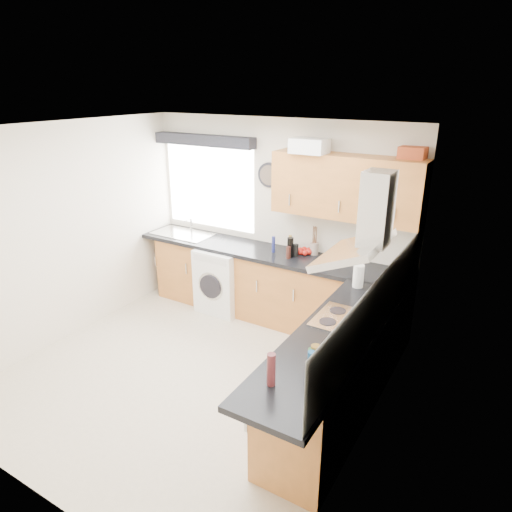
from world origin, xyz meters
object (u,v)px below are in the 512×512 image
Objects in this scene: upper_cabinets at (346,187)px; washing_machine at (223,279)px; oven at (342,367)px; extractor_hood at (365,230)px.

upper_cabinets is 1.96× the size of washing_machine.
oven is at bearing -27.45° from washing_machine.
extractor_hood is 2.79m from washing_machine.
upper_cabinets is (-0.55, 1.32, 1.38)m from oven.
upper_cabinets reaches higher than oven.
washing_machine is at bearing 153.29° from extractor_hood.
oven is 2.36m from washing_machine.
upper_cabinets reaches higher than washing_machine.
extractor_hood is 0.90× the size of washing_machine.
extractor_hood reaches higher than washing_machine.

